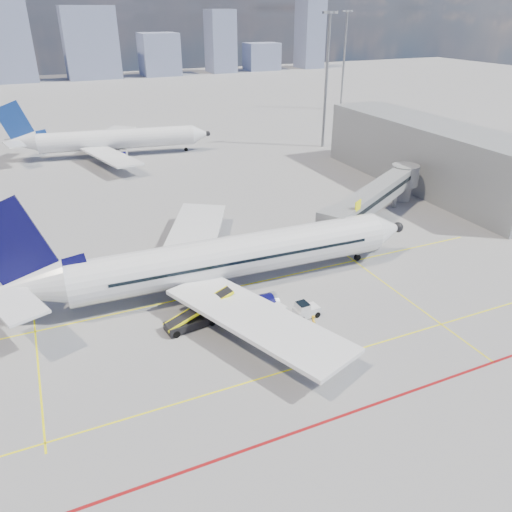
{
  "coord_description": "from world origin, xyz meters",
  "views": [
    {
      "loc": [
        -17.05,
        -33.75,
        25.95
      ],
      "look_at": [
        0.97,
        6.41,
        4.0
      ],
      "focal_mm": 35.0,
      "sensor_mm": 36.0,
      "label": 1
    }
  ],
  "objects": [
    {
      "name": "cargo_dolly",
      "position": [
        -0.29,
        0.2,
        0.92
      ],
      "size": [
        3.35,
        2.27,
        1.69
      ],
      "rotation": [
        0.0,
        0.0,
        0.32
      ],
      "color": "black",
      "rests_on": "ground"
    },
    {
      "name": "floodlight_mast_ne",
      "position": [
        38.0,
        55.0,
        13.59
      ],
      "size": [
        3.2,
        0.61,
        25.45
      ],
      "color": "gray",
      "rests_on": "ground"
    },
    {
      "name": "jet_bridge",
      "position": [
        23.51,
        16.91,
        3.74
      ],
      "size": [
        23.55,
        15.78,
        6.3
      ],
      "color": "gray",
      "rests_on": "ground"
    },
    {
      "name": "belt_loader",
      "position": [
        -6.87,
        2.99,
        0.71
      ],
      "size": [
        6.82,
        2.47,
        2.74
      ],
      "rotation": [
        0.0,
        0.0,
        0.14
      ],
      "color": "black",
      "rests_on": "ground"
    },
    {
      "name": "baggage_tug",
      "position": [
        3.19,
        0.16,
        0.77
      ],
      "size": [
        2.41,
        1.54,
        1.62
      ],
      "rotation": [
        0.0,
        0.0,
        0.06
      ],
      "color": "silver",
      "rests_on": "ground"
    },
    {
      "name": "second_aircraft",
      "position": [
        -3.7,
        65.14,
        3.22
      ],
      "size": [
        38.67,
        33.49,
        11.34
      ],
      "rotation": [
        0.0,
        0.0,
        -0.16
      ],
      "color": "silver",
      "rests_on": "ground"
    },
    {
      "name": "ground",
      "position": [
        0.0,
        0.0,
        0.0
      ],
      "size": [
        420.0,
        420.0,
        0.0
      ],
      "primitive_type": "plane",
      "color": "gray",
      "rests_on": "ground"
    },
    {
      "name": "main_aircraft",
      "position": [
        -2.24,
        8.63,
        3.22
      ],
      "size": [
        44.1,
        38.41,
        12.85
      ],
      "rotation": [
        0.0,
        0.0,
        -0.04
      ],
      "color": "silver",
      "rests_on": "ground"
    },
    {
      "name": "ramp_worker",
      "position": [
        2.64,
        -2.27,
        0.9
      ],
      "size": [
        0.68,
        0.78,
        1.79
      ],
      "primitive_type": "imported",
      "rotation": [
        0.0,
        0.0,
        1.09
      ],
      "color": "yellow",
      "rests_on": "ground"
    },
    {
      "name": "floodlight_mast_far",
      "position": [
        65.0,
        90.0,
        13.59
      ],
      "size": [
        3.2,
        0.61,
        25.45
      ],
      "color": "gray",
      "rests_on": "ground"
    },
    {
      "name": "apron_markings",
      "position": [
        -0.58,
        -3.91,
        0.01
      ],
      "size": [
        90.0,
        35.12,
        0.01
      ],
      "color": "#FDF80D",
      "rests_on": "ground"
    },
    {
      "name": "terminal_block",
      "position": [
        39.95,
        26.0,
        5.0
      ],
      "size": [
        10.0,
        42.0,
        10.0
      ],
      "color": "gray",
      "rests_on": "ground"
    },
    {
      "name": "distant_skyline",
      "position": [
        -7.1,
        190.0,
        11.36
      ],
      "size": [
        242.99,
        14.77,
        30.45
      ],
      "color": "gray",
      "rests_on": "ground"
    }
  ]
}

